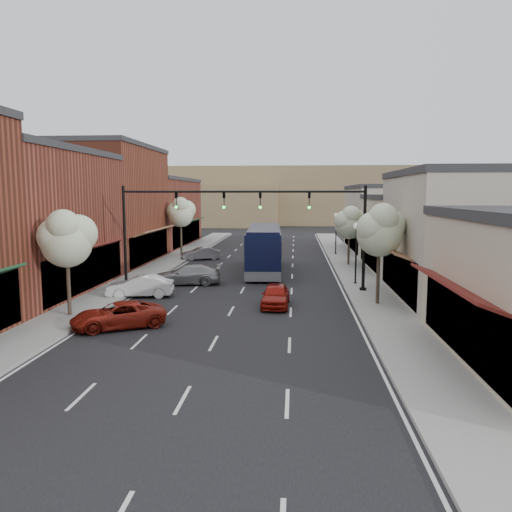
% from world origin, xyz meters
% --- Properties ---
extents(ground, '(160.00, 160.00, 0.00)m').
position_xyz_m(ground, '(0.00, 0.00, 0.00)').
color(ground, black).
rests_on(ground, ground).
extents(sidewalk_left, '(2.80, 73.00, 0.15)m').
position_xyz_m(sidewalk_left, '(-8.40, 18.50, 0.07)').
color(sidewalk_left, gray).
rests_on(sidewalk_left, ground).
extents(sidewalk_right, '(2.80, 73.00, 0.15)m').
position_xyz_m(sidewalk_right, '(8.40, 18.50, 0.07)').
color(sidewalk_right, gray).
rests_on(sidewalk_right, ground).
extents(curb_left, '(0.25, 73.00, 0.17)m').
position_xyz_m(curb_left, '(-7.00, 18.50, 0.07)').
color(curb_left, gray).
rests_on(curb_left, ground).
extents(curb_right, '(0.25, 73.00, 0.17)m').
position_xyz_m(curb_right, '(7.00, 18.50, 0.07)').
color(curb_right, gray).
rests_on(curb_right, ground).
extents(bldg_left_midnear, '(10.14, 14.10, 9.40)m').
position_xyz_m(bldg_left_midnear, '(-14.23, 6.00, 4.66)').
color(bldg_left_midnear, brown).
rests_on(bldg_left_midnear, ground).
extents(bldg_left_midfar, '(10.14, 14.10, 10.90)m').
position_xyz_m(bldg_left_midfar, '(-14.24, 20.00, 5.40)').
color(bldg_left_midfar, brown).
rests_on(bldg_left_midfar, ground).
extents(bldg_left_far, '(10.14, 18.10, 8.40)m').
position_xyz_m(bldg_left_far, '(-14.22, 36.00, 4.16)').
color(bldg_left_far, brown).
rests_on(bldg_left_far, ground).
extents(bldg_right_midnear, '(9.14, 12.10, 7.90)m').
position_xyz_m(bldg_right_midnear, '(13.72, 6.00, 3.91)').
color(bldg_right_midnear, '#ACA293').
rests_on(bldg_right_midnear, ground).
extents(bldg_right_midfar, '(9.14, 12.10, 6.40)m').
position_xyz_m(bldg_right_midfar, '(13.70, 18.00, 3.17)').
color(bldg_right_midfar, '#BBAB95').
rests_on(bldg_right_midfar, ground).
extents(bldg_right_far, '(9.14, 16.10, 7.40)m').
position_xyz_m(bldg_right_far, '(13.71, 32.00, 3.66)').
color(bldg_right_far, '#ACA293').
rests_on(bldg_right_far, ground).
extents(hill_far, '(120.00, 30.00, 12.00)m').
position_xyz_m(hill_far, '(0.00, 90.00, 6.00)').
color(hill_far, '#7A6647').
rests_on(hill_far, ground).
extents(hill_near, '(50.00, 20.00, 8.00)m').
position_xyz_m(hill_near, '(-25.00, 78.00, 4.00)').
color(hill_near, '#7A6647').
rests_on(hill_near, ground).
extents(signal_mast_right, '(8.22, 0.46, 7.00)m').
position_xyz_m(signal_mast_right, '(5.62, 8.00, 4.62)').
color(signal_mast_right, black).
rests_on(signal_mast_right, ground).
extents(signal_mast_left, '(8.22, 0.46, 7.00)m').
position_xyz_m(signal_mast_left, '(-5.62, 8.00, 4.62)').
color(signal_mast_left, black).
rests_on(signal_mast_left, ground).
extents(tree_right_near, '(2.85, 2.65, 5.95)m').
position_xyz_m(tree_right_near, '(8.35, 3.94, 4.45)').
color(tree_right_near, '#47382B').
rests_on(tree_right_near, ground).
extents(tree_right_far, '(2.85, 2.65, 5.43)m').
position_xyz_m(tree_right_far, '(8.35, 19.94, 3.99)').
color(tree_right_far, '#47382B').
rests_on(tree_right_far, ground).
extents(tree_left_near, '(2.85, 2.65, 5.69)m').
position_xyz_m(tree_left_near, '(-8.25, -0.06, 4.22)').
color(tree_left_near, '#47382B').
rests_on(tree_left_near, ground).
extents(tree_left_far, '(2.85, 2.65, 6.13)m').
position_xyz_m(tree_left_far, '(-8.25, 25.94, 4.60)').
color(tree_left_far, '#47382B').
rests_on(tree_left_far, ground).
extents(lamp_post_near, '(0.44, 0.44, 4.44)m').
position_xyz_m(lamp_post_near, '(7.80, 10.50, 3.01)').
color(lamp_post_near, black).
rests_on(lamp_post_near, ground).
extents(lamp_post_far, '(0.44, 0.44, 4.44)m').
position_xyz_m(lamp_post_far, '(7.80, 28.00, 3.01)').
color(lamp_post_far, black).
rests_on(lamp_post_far, ground).
extents(coach_bus, '(3.21, 12.29, 3.72)m').
position_xyz_m(coach_bus, '(0.94, 16.36, 1.94)').
color(coach_bus, black).
rests_on(coach_bus, ground).
extents(red_hatchback, '(1.62, 3.87, 1.31)m').
position_xyz_m(red_hatchback, '(2.41, 3.35, 0.65)').
color(red_hatchback, '#99130B').
rests_on(red_hatchback, ground).
extents(parked_car_a, '(4.92, 3.92, 1.24)m').
position_xyz_m(parked_car_a, '(-5.02, -1.83, 0.62)').
color(parked_car_a, maroon).
rests_on(parked_car_a, ground).
extents(parked_car_b, '(4.29, 1.97, 1.36)m').
position_xyz_m(parked_car_b, '(-6.20, 5.38, 0.68)').
color(parked_car_b, silver).
rests_on(parked_car_b, ground).
extents(parked_car_c, '(5.07, 2.54, 1.41)m').
position_xyz_m(parked_car_c, '(-4.20, 9.88, 0.71)').
color(parked_car_c, gray).
rests_on(parked_car_c, ground).
extents(parked_car_e, '(3.99, 2.78, 1.25)m').
position_xyz_m(parked_car_e, '(-5.70, 23.15, 0.62)').
color(parked_car_e, '#99989D').
rests_on(parked_car_e, ground).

